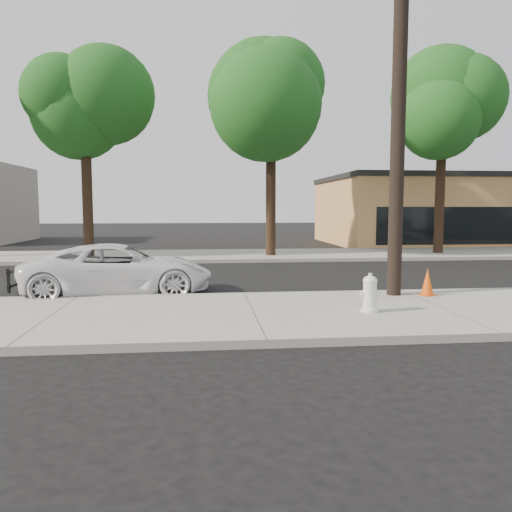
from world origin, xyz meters
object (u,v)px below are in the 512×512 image
(traffic_cone, at_px, (427,282))
(utility_pole, at_px, (399,103))
(police_cruiser, at_px, (120,269))
(fire_hydrant, at_px, (370,294))

(traffic_cone, bearing_deg, utility_pole, 167.54)
(police_cruiser, height_order, traffic_cone, police_cruiser)
(utility_pole, height_order, traffic_cone, utility_pole)
(utility_pole, xyz_separation_m, fire_hydrant, (-1.25, -1.88, -4.19))
(fire_hydrant, bearing_deg, traffic_cone, 45.22)
(utility_pole, xyz_separation_m, traffic_cone, (0.77, -0.17, -4.23))
(police_cruiser, relative_size, fire_hydrant, 6.44)
(utility_pole, bearing_deg, traffic_cone, -12.46)
(police_cruiser, xyz_separation_m, fire_hydrant, (5.53, -3.47, -0.16))
(fire_hydrant, distance_m, traffic_cone, 2.64)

